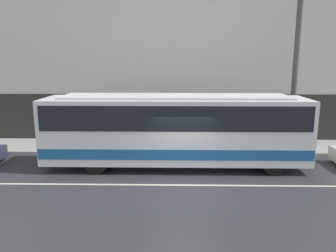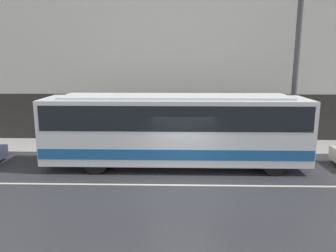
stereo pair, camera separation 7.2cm
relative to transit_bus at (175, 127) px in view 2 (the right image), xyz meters
The scene contains 7 objects.
ground_plane 2.93m from the transit_bus, 81.76° to the right, with size 60.00×60.00×0.00m, color #333338.
sidewalk 3.64m from the transit_bus, 84.10° to the left, with size 60.00×2.89×0.14m.
building_facade 6.54m from the transit_bus, 86.06° to the left, with size 60.00×0.35×13.00m.
lane_stripe 2.93m from the transit_bus, 81.76° to the right, with size 54.00×0.14×0.01m.
transit_bus is the anchor object (origin of this frame).
utility_pole_near 6.87m from the transit_bus, 21.88° to the left, with size 0.27×0.27×8.25m.
pedestrian_waiting 4.03m from the transit_bus, 66.19° to the left, with size 0.36×0.36×1.72m.
Camera 2 is at (-0.29, -11.94, 4.79)m, focal length 35.00 mm.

